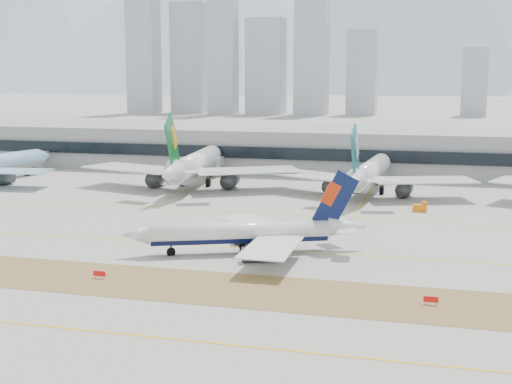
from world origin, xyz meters
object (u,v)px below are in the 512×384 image
(taxiing_airliner, at_px, (249,233))
(widebody_cathay, at_px, (368,174))
(terminal, at_px, (320,149))
(widebody_eva, at_px, (194,166))

(taxiing_airliner, bearing_deg, widebody_cathay, -124.21)
(terminal, bearing_deg, taxiing_airliner, -86.66)
(widebody_cathay, bearing_deg, taxiing_airliner, 171.98)
(widebody_eva, xyz_separation_m, widebody_cathay, (53.15, -0.04, -0.62))
(taxiing_airliner, distance_m, terminal, 123.51)
(terminal, bearing_deg, widebody_eva, -122.06)
(taxiing_airliner, xyz_separation_m, widebody_cathay, (15.29, 74.23, 1.98))
(taxiing_airliner, xyz_separation_m, terminal, (-7.19, 123.25, 3.61))
(widebody_cathay, bearing_deg, terminal, 28.27)
(taxiing_airliner, distance_m, widebody_eva, 83.41)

